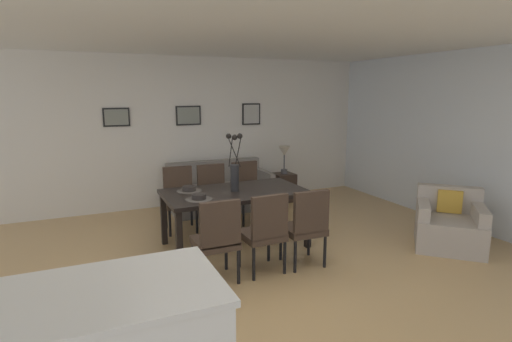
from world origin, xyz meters
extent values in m
plane|color=tan|center=(0.00, 0.00, 0.00)|extent=(9.00, 9.00, 0.00)
cube|color=white|center=(0.00, 3.25, 1.30)|extent=(9.00, 0.10, 2.60)
cube|color=white|center=(3.65, 0.40, 1.30)|extent=(0.10, 6.30, 2.60)
cube|color=white|center=(0.00, 0.40, 2.64)|extent=(9.00, 7.20, 0.08)
cube|color=black|center=(0.20, 0.95, 0.71)|extent=(1.80, 0.99, 0.05)
cube|color=black|center=(1.04, 1.39, 0.34)|extent=(0.07, 0.07, 0.69)
cube|color=black|center=(-0.64, 1.39, 0.34)|extent=(0.07, 0.07, 0.69)
cube|color=black|center=(1.04, 0.51, 0.34)|extent=(0.07, 0.07, 0.69)
cube|color=black|center=(-0.64, 0.51, 0.34)|extent=(0.07, 0.07, 0.69)
cube|color=#3D2D23|center=(-0.35, 0.12, 0.42)|extent=(0.44, 0.44, 0.08)
cube|color=#3D2D23|center=(-0.35, -0.07, 0.68)|extent=(0.42, 0.06, 0.48)
cylinder|color=black|center=(-0.16, 0.31, 0.19)|extent=(0.04, 0.04, 0.38)
cylinder|color=black|center=(-0.54, 0.31, 0.19)|extent=(0.04, 0.04, 0.38)
cylinder|color=black|center=(-0.16, -0.07, 0.19)|extent=(0.04, 0.04, 0.38)
cylinder|color=black|center=(-0.54, -0.07, 0.19)|extent=(0.04, 0.04, 0.38)
cube|color=#3D2D23|center=(-0.31, 1.81, 0.42)|extent=(0.47, 0.47, 0.08)
cube|color=#3D2D23|center=(-0.30, 2.00, 0.68)|extent=(0.42, 0.09, 0.48)
cylinder|color=black|center=(-0.51, 1.63, 0.19)|extent=(0.04, 0.04, 0.38)
cylinder|color=black|center=(-0.13, 1.60, 0.19)|extent=(0.04, 0.04, 0.38)
cylinder|color=black|center=(-0.49, 2.01, 0.19)|extent=(0.04, 0.04, 0.38)
cylinder|color=black|center=(-0.11, 1.98, 0.19)|extent=(0.04, 0.04, 0.38)
cube|color=#3D2D23|center=(0.20, 0.12, 0.42)|extent=(0.46, 0.46, 0.08)
cube|color=#3D2D23|center=(0.21, -0.07, 0.68)|extent=(0.42, 0.08, 0.48)
cylinder|color=black|center=(0.38, 0.32, 0.19)|extent=(0.04, 0.04, 0.38)
cylinder|color=black|center=(0.00, 0.31, 0.19)|extent=(0.04, 0.04, 0.38)
cylinder|color=black|center=(0.40, -0.06, 0.19)|extent=(0.04, 0.04, 0.38)
cylinder|color=black|center=(0.02, -0.07, 0.19)|extent=(0.04, 0.04, 0.38)
cube|color=#3D2D23|center=(0.20, 1.78, 0.42)|extent=(0.44, 0.44, 0.08)
cube|color=#3D2D23|center=(0.20, 1.97, 0.68)|extent=(0.42, 0.06, 0.48)
cylinder|color=black|center=(0.02, 1.59, 0.19)|extent=(0.04, 0.04, 0.38)
cylinder|color=black|center=(0.40, 1.59, 0.19)|extent=(0.04, 0.04, 0.38)
cylinder|color=black|center=(0.01, 1.97, 0.19)|extent=(0.04, 0.04, 0.38)
cylinder|color=black|center=(0.39, 1.97, 0.19)|extent=(0.04, 0.04, 0.38)
cube|color=#3D2D23|center=(0.71, 0.10, 0.42)|extent=(0.46, 0.46, 0.08)
cube|color=#3D2D23|center=(0.70, -0.09, 0.68)|extent=(0.42, 0.08, 0.48)
cylinder|color=black|center=(0.91, 0.28, 0.19)|extent=(0.04, 0.04, 0.38)
cylinder|color=black|center=(0.53, 0.30, 0.19)|extent=(0.04, 0.04, 0.38)
cylinder|color=black|center=(0.89, -0.10, 0.19)|extent=(0.04, 0.04, 0.38)
cylinder|color=black|center=(0.51, -0.08, 0.19)|extent=(0.04, 0.04, 0.38)
cube|color=#3D2D23|center=(0.77, 1.81, 0.42)|extent=(0.45, 0.45, 0.08)
cube|color=#3D2D23|center=(0.76, 2.00, 0.68)|extent=(0.42, 0.07, 0.48)
cylinder|color=black|center=(0.58, 1.61, 0.19)|extent=(0.04, 0.04, 0.38)
cylinder|color=black|center=(0.96, 1.62, 0.19)|extent=(0.04, 0.04, 0.38)
cylinder|color=black|center=(0.57, 1.99, 0.19)|extent=(0.04, 0.04, 0.38)
cylinder|color=black|center=(0.95, 2.00, 0.19)|extent=(0.04, 0.04, 0.38)
cylinder|color=#232326|center=(0.20, 0.95, 0.91)|extent=(0.11, 0.11, 0.34)
cylinder|color=black|center=(0.26, 0.97, 1.24)|extent=(0.05, 0.12, 0.37)
sphere|color=black|center=(0.29, 0.98, 1.44)|extent=(0.07, 0.07, 0.07)
cylinder|color=black|center=(0.17, 1.00, 1.24)|extent=(0.08, 0.05, 0.38)
sphere|color=black|center=(0.15, 1.03, 1.44)|extent=(0.07, 0.07, 0.07)
cylinder|color=black|center=(0.18, 0.89, 1.24)|extent=(0.15, 0.06, 0.36)
sphere|color=black|center=(0.17, 0.87, 1.44)|extent=(0.07, 0.07, 0.07)
cylinder|color=#4C4742|center=(-0.34, 0.73, 0.74)|extent=(0.32, 0.32, 0.01)
cylinder|color=#2D2826|center=(-0.34, 0.73, 0.78)|extent=(0.17, 0.17, 0.06)
cylinder|color=black|center=(-0.34, 0.73, 0.79)|extent=(0.13, 0.13, 0.04)
cylinder|color=#4C4742|center=(-0.34, 1.17, 0.74)|extent=(0.32, 0.32, 0.01)
cylinder|color=#2D2826|center=(-0.34, 1.17, 0.78)|extent=(0.17, 0.17, 0.06)
cylinder|color=black|center=(-0.34, 1.17, 0.79)|extent=(0.13, 0.13, 0.04)
cube|color=gray|center=(0.58, 2.65, 0.21)|extent=(1.70, 0.84, 0.42)
cube|color=gray|center=(0.58, 2.99, 0.61)|extent=(1.70, 0.16, 0.38)
cube|color=gray|center=(1.38, 2.65, 0.52)|extent=(0.10, 0.84, 0.20)
cube|color=gray|center=(-0.22, 2.65, 0.52)|extent=(0.10, 0.84, 0.20)
cube|color=#33261E|center=(1.82, 2.65, 0.26)|extent=(0.36, 0.36, 0.52)
cylinder|color=#4C4C51|center=(1.82, 2.65, 0.56)|extent=(0.12, 0.12, 0.08)
cylinder|color=#4C4C51|center=(1.82, 2.65, 0.74)|extent=(0.02, 0.02, 0.30)
cone|color=beige|center=(1.82, 2.65, 0.94)|extent=(0.22, 0.22, 0.18)
cube|color=#ADA399|center=(2.71, -0.24, 0.20)|extent=(1.13, 1.13, 0.40)
cube|color=#ADA399|center=(2.93, -0.01, 0.57)|extent=(0.69, 0.67, 0.35)
cube|color=#ADA399|center=(2.93, -0.48, 0.49)|extent=(0.57, 0.59, 0.18)
cube|color=#ADA399|center=(2.46, -0.02, 0.49)|extent=(0.57, 0.59, 0.18)
cube|color=gold|center=(2.86, -0.08, 0.56)|extent=(0.27, 0.27, 0.30)
cube|color=silver|center=(-1.61, -1.55, 0.90)|extent=(1.46, 0.82, 0.04)
cube|color=black|center=(-1.00, 3.18, 1.59)|extent=(0.42, 0.02, 0.30)
cube|color=gray|center=(-1.00, 3.17, 1.59)|extent=(0.37, 0.01, 0.25)
cube|color=black|center=(0.20, 3.18, 1.59)|extent=(0.44, 0.02, 0.33)
cube|color=gray|center=(0.20, 3.17, 1.59)|extent=(0.39, 0.01, 0.28)
cube|color=black|center=(1.39, 3.18, 1.59)|extent=(0.36, 0.02, 0.39)
cube|color=#B2B2AD|center=(1.39, 3.17, 1.59)|extent=(0.31, 0.01, 0.34)
camera|label=1|loc=(-1.59, -3.73, 1.98)|focal=28.10mm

